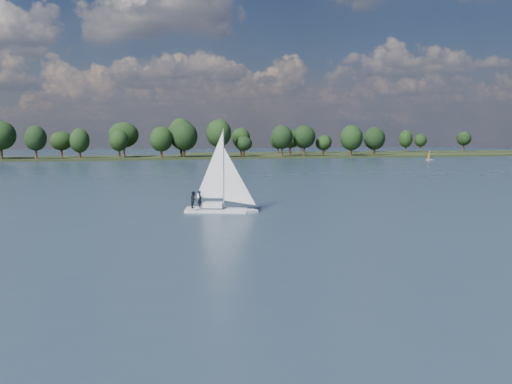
% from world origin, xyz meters
% --- Properties ---
extents(ground, '(700.00, 700.00, 0.00)m').
position_xyz_m(ground, '(0.00, 100.00, 0.00)').
color(ground, '#233342').
rests_on(ground, ground).
extents(far_shore, '(660.00, 40.00, 1.50)m').
position_xyz_m(far_shore, '(0.00, 212.00, 0.00)').
color(far_shore, black).
rests_on(far_shore, ground).
extents(far_shore_back, '(220.00, 30.00, 1.40)m').
position_xyz_m(far_shore_back, '(160.00, 260.00, 0.00)').
color(far_shore_back, black).
rests_on(far_shore_back, ground).
extents(sailboat, '(7.26, 4.66, 9.30)m').
position_xyz_m(sailboat, '(9.98, 38.95, 2.60)').
color(sailboat, silver).
rests_on(sailboat, ground).
extents(dinghy_orange, '(2.67, 1.39, 4.07)m').
position_xyz_m(dinghy_orange, '(123.29, 161.12, 0.96)').
color(dinghy_orange, silver).
rests_on(dinghy_orange, ground).
extents(treeline, '(562.83, 73.76, 17.73)m').
position_xyz_m(treeline, '(-11.49, 208.11, 8.02)').
color(treeline, black).
rests_on(treeline, ground).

